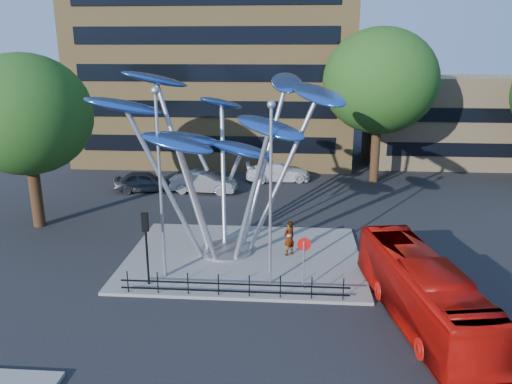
# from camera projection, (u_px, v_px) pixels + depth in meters

# --- Properties ---
(ground) EXTENTS (120.00, 120.00, 0.00)m
(ground) POSITION_uv_depth(u_px,v_px,m) (254.00, 320.00, 20.05)
(ground) COLOR black
(ground) RESTS_ON ground
(traffic_island) EXTENTS (12.00, 9.00, 0.15)m
(traffic_island) POSITION_uv_depth(u_px,v_px,m) (244.00, 257.00, 25.85)
(traffic_island) COLOR slate
(traffic_island) RESTS_ON ground
(low_building_near) EXTENTS (15.00, 8.00, 8.00)m
(low_building_near) POSITION_uv_depth(u_px,v_px,m) (450.00, 120.00, 46.50)
(low_building_near) COLOR tan
(low_building_near) RESTS_ON ground
(tree_right) EXTENTS (8.80, 8.80, 12.11)m
(tree_right) POSITION_uv_depth(u_px,v_px,m) (380.00, 81.00, 38.29)
(tree_right) COLOR black
(tree_right) RESTS_ON ground
(tree_left) EXTENTS (7.60, 7.60, 10.32)m
(tree_left) POSITION_uv_depth(u_px,v_px,m) (26.00, 115.00, 28.75)
(tree_left) COLOR black
(tree_left) RESTS_ON ground
(leaf_sculpture) EXTENTS (12.72, 9.54, 9.51)m
(leaf_sculpture) POSITION_uv_depth(u_px,v_px,m) (223.00, 124.00, 24.68)
(leaf_sculpture) COLOR #9EA0A5
(leaf_sculpture) RESTS_ON traffic_island
(street_lamp_left) EXTENTS (0.36, 0.36, 8.80)m
(street_lamp_left) POSITION_uv_depth(u_px,v_px,m) (159.00, 168.00, 22.24)
(street_lamp_left) COLOR #9EA0A5
(street_lamp_left) RESTS_ON traffic_island
(street_lamp_right) EXTENTS (0.36, 0.36, 8.30)m
(street_lamp_right) POSITION_uv_depth(u_px,v_px,m) (271.00, 179.00, 21.47)
(street_lamp_right) COLOR #9EA0A5
(street_lamp_right) RESTS_ON traffic_island
(traffic_light_island) EXTENTS (0.28, 0.18, 3.42)m
(traffic_light_island) POSITION_uv_depth(u_px,v_px,m) (146.00, 233.00, 22.08)
(traffic_light_island) COLOR black
(traffic_light_island) RESTS_ON traffic_island
(no_entry_sign_island) EXTENTS (0.60, 0.10, 2.45)m
(no_entry_sign_island) POSITION_uv_depth(u_px,v_px,m) (304.00, 255.00, 21.81)
(no_entry_sign_island) COLOR #9EA0A5
(no_entry_sign_island) RESTS_ON traffic_island
(pedestrian_railing_front) EXTENTS (10.00, 0.06, 1.00)m
(pedestrian_railing_front) POSITION_uv_depth(u_px,v_px,m) (234.00, 287.00, 21.60)
(pedestrian_railing_front) COLOR black
(pedestrian_railing_front) RESTS_ON traffic_island
(red_bus) EXTENTS (3.82, 9.75, 2.65)m
(red_bus) POSITION_uv_depth(u_px,v_px,m) (421.00, 290.00, 19.66)
(red_bus) COLOR #B30D08
(red_bus) RESTS_ON ground
(pedestrian) EXTENTS (0.80, 0.78, 1.86)m
(pedestrian) POSITION_uv_depth(u_px,v_px,m) (289.00, 238.00, 25.72)
(pedestrian) COLOR gray
(pedestrian) RESTS_ON traffic_island
(parked_car_left) EXTENTS (4.82, 2.60, 1.56)m
(parked_car_left) POSITION_uv_depth(u_px,v_px,m) (145.00, 181.00, 37.78)
(parked_car_left) COLOR #3D3F45
(parked_car_left) RESTS_ON ground
(parked_car_mid) EXTENTS (5.00, 1.99, 1.62)m
(parked_car_mid) POSITION_uv_depth(u_px,v_px,m) (204.00, 182.00, 37.47)
(parked_car_mid) COLOR #9D9FA4
(parked_car_mid) RESTS_ON ground
(parked_car_right) EXTENTS (5.51, 2.96, 1.52)m
(parked_car_right) POSITION_uv_depth(u_px,v_px,m) (278.00, 172.00, 40.71)
(parked_car_right) COLOR silver
(parked_car_right) RESTS_ON ground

